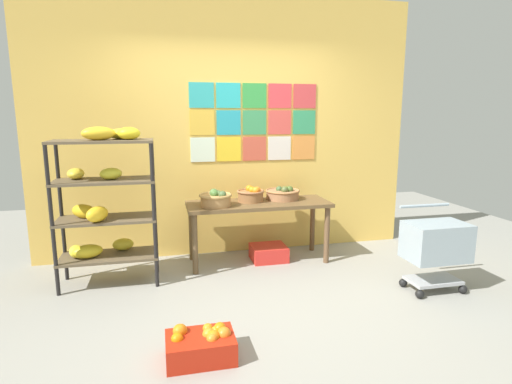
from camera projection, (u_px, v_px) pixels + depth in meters
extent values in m
plane|color=gray|center=(259.00, 307.00, 3.59)|extent=(9.04, 9.04, 0.00)
cube|color=#EABA53|center=(228.00, 128.00, 4.79)|extent=(4.43, 0.06, 2.98)
cube|color=teal|center=(201.00, 95.00, 4.62)|extent=(0.28, 0.01, 0.28)
cube|color=#29B1B5|center=(228.00, 95.00, 4.69)|extent=(0.28, 0.01, 0.28)
cube|color=green|center=(255.00, 96.00, 4.76)|extent=(0.28, 0.01, 0.28)
cube|color=#E33C43|center=(280.00, 96.00, 4.83)|extent=(0.28, 0.01, 0.28)
cube|color=#D13E41|center=(305.00, 96.00, 4.90)|extent=(0.28, 0.01, 0.28)
cube|color=gold|center=(202.00, 123.00, 4.68)|extent=(0.28, 0.01, 0.28)
cube|color=teal|center=(229.00, 123.00, 4.75)|extent=(0.28, 0.01, 0.28)
cube|color=#3B9258|center=(255.00, 122.00, 4.82)|extent=(0.28, 0.01, 0.28)
cube|color=#DA4A43|center=(280.00, 122.00, 4.89)|extent=(0.28, 0.01, 0.28)
cube|color=#34935F|center=(304.00, 122.00, 4.95)|extent=(0.28, 0.01, 0.28)
cube|color=silver|center=(203.00, 150.00, 4.74)|extent=(0.28, 0.01, 0.28)
cube|color=yellow|center=(229.00, 149.00, 4.81)|extent=(0.28, 0.01, 0.28)
cube|color=#CA503A|center=(255.00, 149.00, 4.87)|extent=(0.28, 0.01, 0.28)
cube|color=silver|center=(279.00, 148.00, 4.94)|extent=(0.28, 0.01, 0.28)
cube|color=orange|center=(304.00, 148.00, 5.01)|extent=(0.28, 0.01, 0.28)
cylinder|color=black|center=(52.00, 221.00, 3.69)|extent=(0.04, 0.04, 1.41)
cylinder|color=black|center=(154.00, 216.00, 3.88)|extent=(0.04, 0.04, 1.41)
cylinder|color=black|center=(61.00, 212.00, 4.05)|extent=(0.04, 0.04, 1.41)
cylinder|color=black|center=(155.00, 207.00, 4.25)|extent=(0.04, 0.04, 1.41)
cube|color=brown|center=(110.00, 256.00, 4.05)|extent=(0.92, 0.42, 0.03)
ellipsoid|color=yellow|center=(76.00, 251.00, 3.97)|extent=(0.18, 0.24, 0.11)
ellipsoid|color=yellow|center=(87.00, 251.00, 3.95)|extent=(0.31, 0.22, 0.13)
ellipsoid|color=yellow|center=(123.00, 244.00, 4.18)|extent=(0.22, 0.16, 0.12)
cube|color=brown|center=(107.00, 219.00, 3.98)|extent=(0.92, 0.42, 0.02)
ellipsoid|color=yellow|center=(84.00, 211.00, 3.96)|extent=(0.29, 0.26, 0.13)
ellipsoid|color=yellow|center=(97.00, 214.00, 3.81)|extent=(0.25, 0.27, 0.15)
cube|color=brown|center=(105.00, 181.00, 3.91)|extent=(0.92, 0.42, 0.02)
ellipsoid|color=yellow|center=(111.00, 174.00, 3.90)|extent=(0.24, 0.21, 0.11)
ellipsoid|color=yellow|center=(76.00, 174.00, 3.94)|extent=(0.16, 0.24, 0.10)
cube|color=brown|center=(102.00, 141.00, 3.84)|extent=(0.92, 0.42, 0.02)
ellipsoid|color=gold|center=(122.00, 134.00, 3.95)|extent=(0.30, 0.22, 0.10)
ellipsoid|color=yellow|center=(129.00, 133.00, 3.85)|extent=(0.21, 0.16, 0.12)
ellipsoid|color=yellow|center=(98.00, 133.00, 3.77)|extent=(0.33, 0.22, 0.12)
cube|color=brown|center=(258.00, 204.00, 4.59)|extent=(1.58, 0.57, 0.04)
cylinder|color=brown|center=(195.00, 244.00, 4.27)|extent=(0.06, 0.06, 0.64)
cylinder|color=brown|center=(327.00, 235.00, 4.60)|extent=(0.06, 0.06, 0.64)
cylinder|color=brown|center=(192.00, 232.00, 4.70)|extent=(0.06, 0.06, 0.64)
cylinder|color=brown|center=(312.00, 225.00, 5.03)|extent=(0.06, 0.06, 0.64)
cylinder|color=#B07E49|center=(216.00, 201.00, 4.38)|extent=(0.32, 0.32, 0.12)
torus|color=#AF8447|center=(216.00, 195.00, 4.37)|extent=(0.35, 0.35, 0.03)
sphere|color=#4F6936|center=(218.00, 194.00, 4.37)|extent=(0.08, 0.08, 0.08)
sphere|color=#455F35|center=(222.00, 195.00, 4.32)|extent=(0.08, 0.08, 0.08)
sphere|color=#41692E|center=(215.00, 194.00, 4.36)|extent=(0.08, 0.08, 0.08)
sphere|color=#476F3A|center=(214.00, 193.00, 4.38)|extent=(0.10, 0.10, 0.10)
sphere|color=#415A37|center=(216.00, 194.00, 4.37)|extent=(0.09, 0.09, 0.09)
cylinder|color=#A26E48|center=(283.00, 195.00, 4.75)|extent=(0.37, 0.37, 0.10)
torus|color=#A66F41|center=(283.00, 191.00, 4.74)|extent=(0.39, 0.39, 0.02)
sphere|color=#3E5C32|center=(279.00, 189.00, 4.76)|extent=(0.08, 0.08, 0.08)
sphere|color=#4D5B2F|center=(285.00, 190.00, 4.67)|extent=(0.08, 0.08, 0.08)
sphere|color=#465B27|center=(290.00, 190.00, 4.72)|extent=(0.09, 0.09, 0.09)
sphere|color=#4F6030|center=(284.00, 189.00, 4.76)|extent=(0.07, 0.07, 0.07)
sphere|color=#446A26|center=(286.00, 190.00, 4.71)|extent=(0.07, 0.07, 0.07)
cylinder|color=#936138|center=(251.00, 196.00, 4.62)|extent=(0.28, 0.28, 0.11)
torus|color=#93603A|center=(251.00, 191.00, 4.61)|extent=(0.31, 0.31, 0.03)
sphere|color=orange|center=(257.00, 190.00, 4.59)|extent=(0.08, 0.08, 0.08)
sphere|color=orange|center=(249.00, 189.00, 4.67)|extent=(0.08, 0.08, 0.08)
sphere|color=orange|center=(256.00, 190.00, 4.56)|extent=(0.08, 0.08, 0.08)
sphere|color=orange|center=(252.00, 190.00, 4.60)|extent=(0.08, 0.08, 0.08)
cube|color=red|center=(269.00, 253.00, 4.73)|extent=(0.39, 0.35, 0.17)
cube|color=red|center=(201.00, 348.00, 2.81)|extent=(0.46, 0.31, 0.17)
sphere|color=orange|center=(209.00, 334.00, 2.82)|extent=(0.09, 0.09, 0.09)
sphere|color=orange|center=(213.00, 337.00, 2.79)|extent=(0.09, 0.09, 0.09)
sphere|color=orange|center=(220.00, 328.00, 2.86)|extent=(0.09, 0.09, 0.09)
sphere|color=orange|center=(208.00, 329.00, 2.89)|extent=(0.07, 0.07, 0.07)
sphere|color=orange|center=(177.00, 339.00, 2.76)|extent=(0.08, 0.08, 0.08)
sphere|color=orange|center=(216.00, 331.00, 2.86)|extent=(0.08, 0.08, 0.08)
sphere|color=orange|center=(180.00, 331.00, 2.84)|extent=(0.09, 0.09, 0.09)
sphere|color=orange|center=(180.00, 331.00, 2.86)|extent=(0.09, 0.09, 0.09)
sphere|color=orange|center=(212.00, 339.00, 2.76)|extent=(0.07, 0.07, 0.07)
sphere|color=orange|center=(224.00, 334.00, 2.82)|extent=(0.09, 0.09, 0.09)
sphere|color=black|center=(420.00, 294.00, 3.74)|extent=(0.08, 0.08, 0.08)
sphere|color=black|center=(463.00, 289.00, 3.85)|extent=(0.08, 0.08, 0.08)
sphere|color=black|center=(403.00, 283.00, 4.00)|extent=(0.08, 0.08, 0.08)
sphere|color=black|center=(444.00, 279.00, 4.10)|extent=(0.08, 0.08, 0.08)
cube|color=#A5A8AD|center=(433.00, 280.00, 3.91)|extent=(0.48, 0.28, 0.03)
cube|color=#95A6B1|center=(436.00, 241.00, 3.84)|extent=(0.56, 0.36, 0.35)
cylinder|color=#95A6B1|center=(425.00, 206.00, 3.99)|extent=(0.53, 0.03, 0.03)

